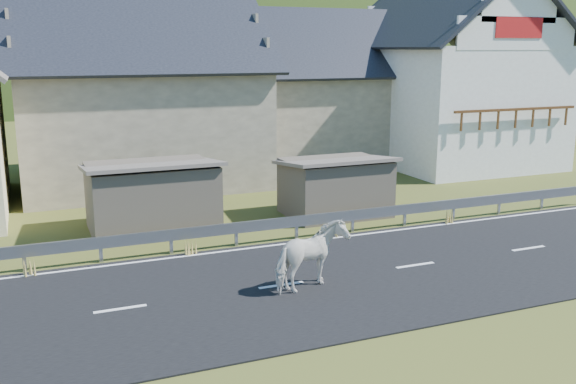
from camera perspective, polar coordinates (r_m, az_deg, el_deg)
name	(u,v)px	position (r m, az deg, el deg)	size (l,w,h in m)	color
ground	(281,287)	(16.45, -0.62, -8.41)	(160.00, 160.00, 0.00)	#394019
road	(281,286)	(16.44, -0.62, -8.35)	(60.00, 7.00, 0.04)	black
lane_markings	(281,285)	(16.43, -0.62, -8.27)	(60.00, 6.60, 0.01)	silver
guardrail	(236,228)	(19.56, -4.63, -3.25)	(28.10, 0.09, 0.75)	#93969B
shed_left	(152,197)	(21.62, -12.01, -0.48)	(4.30, 3.30, 2.40)	brown
shed_right	(335,187)	(23.20, 4.20, 0.41)	(3.80, 2.90, 2.20)	brown
house_stone_a	(135,78)	(29.65, -13.48, 9.86)	(10.80, 9.80, 8.90)	tan
house_stone_b	(319,80)	(34.57, 2.81, 9.88)	(9.80, 8.80, 8.10)	tan
house_white	(448,65)	(35.02, 14.07, 10.91)	(8.80, 10.80, 9.70)	white
mountain	(66,140)	(196.27, -19.12, 4.41)	(440.00, 280.00, 260.00)	#203211
horse	(311,256)	(15.97, 2.07, -5.72)	(1.99, 0.91, 1.68)	silver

